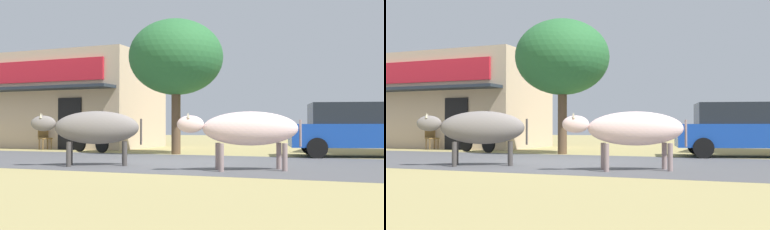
# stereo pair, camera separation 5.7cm
# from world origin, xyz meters

# --- Properties ---
(ground) EXTENTS (80.00, 80.00, 0.00)m
(ground) POSITION_xyz_m (0.00, 0.00, 0.00)
(ground) COLOR tan
(asphalt_road) EXTENTS (72.00, 6.10, 0.00)m
(asphalt_road) POSITION_xyz_m (0.00, 0.00, 0.00)
(asphalt_road) COLOR #4E4E51
(asphalt_road) RESTS_ON ground
(storefront_left_cafe) EXTENTS (6.88, 5.26, 4.15)m
(storefront_left_cafe) POSITION_xyz_m (-7.69, 6.91, 2.08)
(storefront_left_cafe) COLOR #CAAF91
(storefront_left_cafe) RESTS_ON ground
(roadside_tree) EXTENTS (3.20, 3.20, 4.56)m
(roadside_tree) POSITION_xyz_m (-1.27, 3.40, 3.27)
(roadside_tree) COLOR brown
(roadside_tree) RESTS_ON ground
(parked_hatchback_car) EXTENTS (4.40, 2.62, 1.64)m
(parked_hatchback_car) POSITION_xyz_m (4.44, 3.97, 0.84)
(parked_hatchback_car) COLOR #1844A6
(parked_hatchback_car) RESTS_ON ground
(parked_motorcycle) EXTENTS (1.86, 0.68, 1.08)m
(parked_motorcycle) POSITION_xyz_m (-4.63, 3.39, 0.48)
(parked_motorcycle) COLOR black
(parked_motorcycle) RESTS_ON ground
(cow_near_brown) EXTENTS (2.38, 1.70, 1.28)m
(cow_near_brown) POSITION_xyz_m (-1.16, -1.72, 0.89)
(cow_near_brown) COLOR slate
(cow_near_brown) RESTS_ON ground
(cow_far_dark) EXTENTS (2.49, 1.56, 1.23)m
(cow_far_dark) POSITION_xyz_m (2.51, -1.66, 0.86)
(cow_far_dark) COLOR beige
(cow_far_dark) RESTS_ON ground
(cafe_chair_near_tree) EXTENTS (0.59, 0.59, 0.92)m
(cafe_chair_near_tree) POSITION_xyz_m (-7.57, 4.48, 0.51)
(cafe_chair_near_tree) COLOR brown
(cafe_chair_near_tree) RESTS_ON ground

